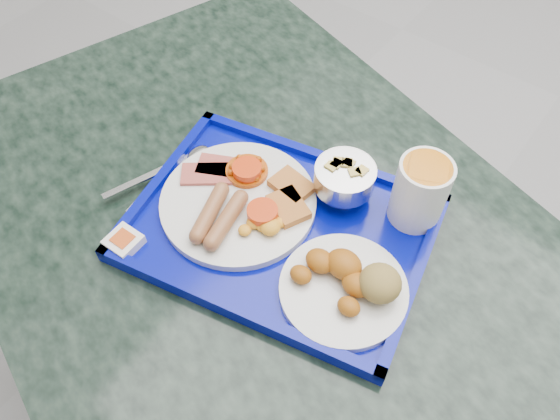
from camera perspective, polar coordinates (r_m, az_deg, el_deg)
name	(u,v)px	position (r m, az deg, el deg)	size (l,w,h in m)	color
floor	(480,211)	(1.81, 20.15, -0.05)	(6.00, 6.00, 0.00)	gray
table	(267,291)	(0.96, -1.39, -8.49)	(1.30, 1.05, 0.70)	gray
tray	(280,229)	(0.80, 0.00, -1.96)	(0.48, 0.39, 0.03)	#030A95
main_plate	(242,201)	(0.81, -4.00, 0.93)	(0.23, 0.23, 0.04)	silver
bread_plate	(349,284)	(0.73, 7.25, -7.64)	(0.17, 0.17, 0.06)	silver
fruit_bowl	(345,177)	(0.80, 6.76, 3.39)	(0.09, 0.09, 0.06)	#ABABAD
juice_cup	(420,190)	(0.78, 14.47, 2.02)	(0.08, 0.08, 0.11)	white
spoon	(187,162)	(0.88, -9.74, 4.97)	(0.04, 0.17, 0.01)	#ABABAD
knife	(151,175)	(0.87, -13.31, 3.59)	(0.01, 0.16, 0.00)	#ABABAD
jam_packet	(124,242)	(0.80, -16.02, -3.20)	(0.05, 0.05, 0.02)	white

